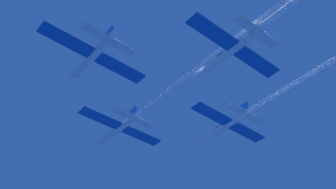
% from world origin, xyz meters
% --- Properties ---
extents(jet_lead, '(16.66, 55.88, 2.76)m').
position_xyz_m(jet_lead, '(0.01, -15.74, 0.38)').
color(jet_lead, silver).
extents(jet_right_wing, '(16.66, 52.97, 2.76)m').
position_xyz_m(jet_right_wing, '(13.81, -28.25, -0.03)').
color(jet_right_wing, silver).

